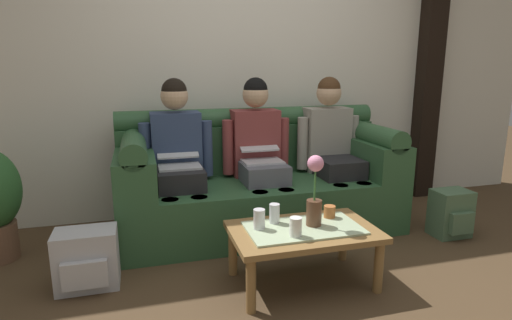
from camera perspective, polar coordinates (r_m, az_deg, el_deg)
The scene contains 15 objects.
ground_plane at distance 2.57m, azimuth 7.97°, elevation -18.16°, with size 14.00×14.00×0.00m, color #4C3823.
back_wall_patterned at distance 3.82m, azimuth -1.91°, elevation 14.79°, with size 6.00×0.12×2.90m, color silver.
timber_pillar at distance 4.53m, azimuth 22.58°, elevation 13.54°, with size 0.20×0.20×2.90m, color black.
couch at distance 3.44m, azimuth 0.35°, elevation -3.16°, with size 2.21×0.88×0.96m.
person_left at distance 3.25m, azimuth -10.58°, elevation 0.90°, with size 0.56×0.67×1.22m.
person_middle at distance 3.37m, azimuth 0.37°, elevation 1.53°, with size 0.56×0.67×1.22m.
person_right at distance 3.60m, azimuth 10.26°, elevation 2.06°, with size 0.56×0.67×1.22m.
coffee_table at distance 2.59m, azimuth 6.45°, elevation -10.19°, with size 0.88×0.55×0.37m.
flower_vase at distance 2.54m, azimuth 7.97°, elevation -4.46°, with size 0.10×0.10×0.43m.
cup_near_left at distance 2.41m, azimuth 5.41°, elevation -9.04°, with size 0.07×0.07×0.11m, color white.
cup_near_right at distance 2.60m, azimuth 2.52°, elevation -7.27°, with size 0.06×0.06×0.12m, color silver.
cup_far_center at distance 2.51m, azimuth 0.44°, elevation -8.04°, with size 0.07×0.07×0.12m, color silver.
cup_far_left at distance 2.73m, azimuth 9.97°, elevation -6.92°, with size 0.07×0.07×0.08m, color #B26633.
backpack_right at distance 3.63m, azimuth 25.01°, elevation -6.65°, with size 0.28×0.25×0.37m.
backpack_left at distance 2.77m, azimuth -22.01°, elevation -12.47°, with size 0.36×0.27×0.36m.
Camera 1 is at (-0.92, -2.01, 1.32)m, focal length 29.41 mm.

